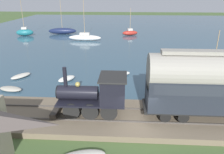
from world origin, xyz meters
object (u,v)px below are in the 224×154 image
(rowboat_far_out, at_px, (11,89))
(rowboat_mid_harbor, at_px, (120,74))
(sailboat_navy, at_px, (62,31))
(steam_locomotive, at_px, (99,92))
(sailboat_red, at_px, (130,33))
(sailboat_brown, at_px, (213,71))
(sailboat_teal, at_px, (25,32))
(rowboat_near_shore, at_px, (21,76))
(passenger_coach, at_px, (217,82))
(rowboat_off_pier, at_px, (67,79))
(sailboat_white, at_px, (85,37))

(rowboat_far_out, height_order, rowboat_mid_harbor, rowboat_mid_harbor)
(sailboat_navy, bearing_deg, rowboat_mid_harbor, -157.27)
(steam_locomotive, relative_size, sailboat_red, 0.92)
(sailboat_red, xyz_separation_m, rowboat_far_out, (-30.56, 12.00, -0.39))
(sailboat_navy, xyz_separation_m, sailboat_brown, (-25.57, -24.46, -0.21))
(sailboat_navy, xyz_separation_m, sailboat_teal, (-2.59, 7.70, 0.09))
(rowboat_near_shore, bearing_deg, passenger_coach, -172.25)
(sailboat_teal, relative_size, rowboat_far_out, 3.68)
(passenger_coach, bearing_deg, rowboat_off_pier, 59.29)
(rowboat_off_pier, bearing_deg, sailboat_brown, -132.04)
(sailboat_white, xyz_separation_m, rowboat_off_pier, (-21.27, -1.77, -0.39))
(steam_locomotive, height_order, sailboat_red, sailboat_red)
(sailboat_red, relative_size, rowboat_near_shore, 2.31)
(sailboat_brown, bearing_deg, sailboat_navy, 31.54)
(sailboat_teal, relative_size, rowboat_mid_harbor, 3.45)
(passenger_coach, height_order, rowboat_off_pier, passenger_coach)
(sailboat_red, xyz_separation_m, sailboat_white, (-6.51, 9.01, 0.06))
(passenger_coach, xyz_separation_m, sailboat_teal, (33.16, 28.33, -2.39))
(sailboat_white, bearing_deg, rowboat_near_shore, 171.96)
(sailboat_teal, bearing_deg, rowboat_near_shore, -169.60)
(rowboat_mid_harbor, bearing_deg, passenger_coach, -165.43)
(sailboat_white, bearing_deg, rowboat_mid_harbor, -157.11)
(rowboat_far_out, xyz_separation_m, rowboat_mid_harbor, (4.69, -10.40, 0.04))
(sailboat_white, bearing_deg, passenger_coach, -151.73)
(steam_locomotive, relative_size, rowboat_far_out, 2.19)
(rowboat_far_out, bearing_deg, sailboat_brown, -64.06)
(steam_locomotive, height_order, passenger_coach, passenger_coach)
(steam_locomotive, xyz_separation_m, rowboat_mid_harbor, (9.28, -1.29, -1.99))
(sailboat_teal, bearing_deg, sailboat_white, -120.13)
(rowboat_far_out, height_order, rowboat_off_pier, rowboat_off_pier)
(rowboat_off_pier, bearing_deg, sailboat_navy, -35.67)
(sailboat_red, height_order, rowboat_near_shore, sailboat_red)
(sailboat_white, height_order, rowboat_off_pier, sailboat_white)
(sailboat_white, bearing_deg, sailboat_teal, 74.24)
(sailboat_navy, relative_size, sailboat_brown, 1.27)
(sailboat_white, relative_size, rowboat_near_shore, 3.76)
(sailboat_white, bearing_deg, sailboat_brown, -133.79)
(sailboat_navy, distance_m, sailboat_teal, 8.13)
(sailboat_navy, distance_m, rowboat_mid_harbor, 29.88)
(sailboat_teal, bearing_deg, passenger_coach, -151.93)
(sailboat_navy, height_order, sailboat_red, sailboat_navy)
(passenger_coach, relative_size, sailboat_white, 1.03)
(sailboat_teal, bearing_deg, sailboat_navy, -83.88)
(sailboat_teal, xyz_separation_m, rowboat_far_out, (-28.56, -11.17, -0.60))
(steam_locomotive, height_order, rowboat_off_pier, steam_locomotive)
(sailboat_red, height_order, rowboat_off_pier, sailboat_red)
(sailboat_navy, bearing_deg, sailboat_teal, 103.64)
(steam_locomotive, xyz_separation_m, sailboat_red, (35.15, -2.88, -1.64))
(passenger_coach, distance_m, rowboat_off_pier, 14.72)
(rowboat_near_shore, height_order, rowboat_mid_harbor, rowboat_mid_harbor)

